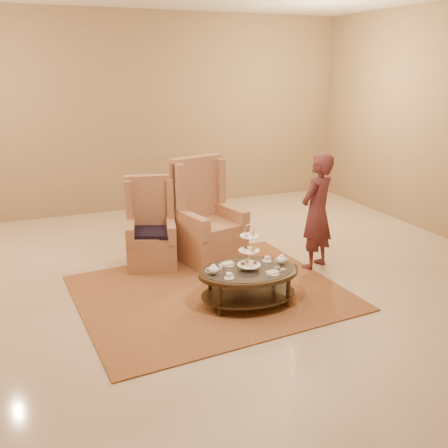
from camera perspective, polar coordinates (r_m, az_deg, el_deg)
name	(u,v)px	position (r m, az deg, el deg)	size (l,w,h in m)	color
ground	(221,293)	(5.98, -0.37, -7.90)	(8.00, 8.00, 0.00)	#C7B094
ceiling	(221,293)	(5.98, -0.37, -7.90)	(8.00, 8.00, 0.02)	silver
wall_back	(138,114)	(9.27, -9.85, 12.30)	(8.00, 0.04, 3.50)	#9A7A54
rug	(210,292)	(5.98, -1.60, -7.82)	(3.17, 2.71, 0.02)	#9E6A38
tea_table	(249,276)	(5.58, 2.84, -5.94)	(1.21, 0.90, 0.95)	black
armchair_left	(151,235)	(6.77, -8.33, -1.30)	(0.78, 0.79, 1.19)	#AD7451
armchair_right	(206,226)	(6.84, -2.10, -0.29)	(0.92, 0.94, 1.41)	#AD7451
person	(317,212)	(6.58, 10.56, 1.36)	(0.66, 0.58, 1.54)	#562425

